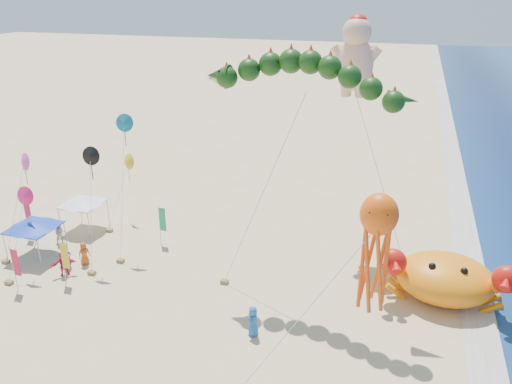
# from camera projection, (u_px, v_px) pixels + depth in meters

# --- Properties ---
(ground) EXTENTS (320.00, 320.00, 0.00)m
(ground) POSITION_uv_depth(u_px,v_px,m) (277.00, 302.00, 31.46)
(ground) COLOR #D1B784
(ground) RESTS_ON ground
(foam_strip) EXTENTS (320.00, 320.00, 0.00)m
(foam_strip) POSITION_uv_depth(u_px,v_px,m) (482.00, 339.00, 28.14)
(foam_strip) COLOR silver
(foam_strip) RESTS_ON ground
(crab_inflatable) EXTENTS (8.18, 5.07, 3.58)m
(crab_inflatable) POSITION_uv_depth(u_px,v_px,m) (445.00, 277.00, 31.22)
(crab_inflatable) COLOR orange
(crab_inflatable) RESTS_ON ground
(dragon_kite) EXTENTS (12.05, 2.93, 14.74)m
(dragon_kite) POSITION_uv_depth(u_px,v_px,m) (304.00, 83.00, 28.12)
(dragon_kite) COLOR #12350E
(dragon_kite) RESTS_ON ground
(cherub_kite) EXTENTS (6.62, 5.71, 16.75)m
(cherub_kite) POSITION_uv_depth(u_px,v_px,m) (356.00, 54.00, 34.06)
(cherub_kite) COLOR #F8BB97
(cherub_kite) RESTS_ON ground
(octopus_kite) EXTENTS (6.79, 2.39, 10.76)m
(octopus_kite) POSITION_uv_depth(u_px,v_px,m) (375.00, 244.00, 20.83)
(octopus_kite) COLOR #FF560D
(octopus_kite) RESTS_ON ground
(canopy_blue) EXTENTS (3.47, 3.47, 2.71)m
(canopy_blue) POSITION_uv_depth(u_px,v_px,m) (33.00, 225.00, 36.11)
(canopy_blue) COLOR gray
(canopy_blue) RESTS_ON ground
(canopy_white) EXTENTS (3.23, 3.23, 2.71)m
(canopy_white) POSITION_uv_depth(u_px,v_px,m) (82.00, 201.00, 40.10)
(canopy_white) COLOR gray
(canopy_white) RESTS_ON ground
(feather_flags) EXTENTS (10.99, 8.61, 3.20)m
(feather_flags) POSITION_uv_depth(u_px,v_px,m) (70.00, 237.00, 35.29)
(feather_flags) COLOR gray
(feather_flags) RESTS_ON ground
(beachgoers) EXTENTS (18.31, 6.94, 1.85)m
(beachgoers) POSITION_uv_depth(u_px,v_px,m) (99.00, 264.00, 34.12)
(beachgoers) COLOR #1A1C98
(beachgoers) RESTS_ON ground
(small_kites) EXTENTS (8.35, 13.07, 10.22)m
(small_kites) POSITION_uv_depth(u_px,v_px,m) (79.00, 170.00, 35.73)
(small_kites) COLOR black
(small_kites) RESTS_ON ground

